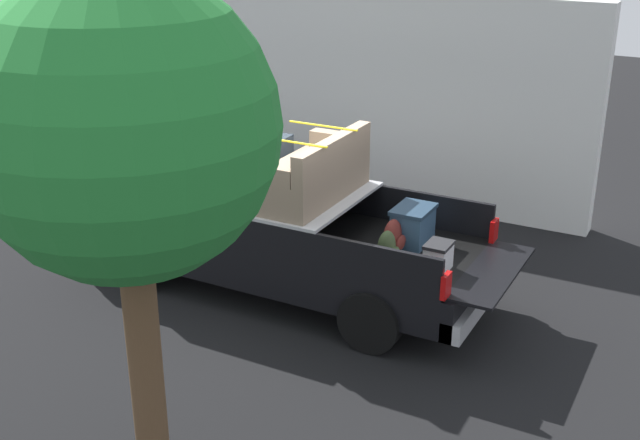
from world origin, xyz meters
TOP-DOWN VIEW (x-y plane):
  - ground_plane at (0.00, 0.00)m, footprint 40.00×40.00m
  - pickup_truck at (0.37, -0.00)m, footprint 6.05×2.06m
  - building_facade at (1.54, -3.92)m, footprint 9.72×0.36m
  - tree_background at (-1.10, 4.02)m, footprint 2.37×2.37m
  - trash_can at (2.85, -3.18)m, footprint 0.60×0.60m

SIDE VIEW (x-z plane):
  - ground_plane at x=0.00m, z-range 0.00..0.00m
  - trash_can at x=2.85m, z-range 0.01..0.99m
  - pickup_truck at x=0.37m, z-range -0.16..2.07m
  - building_facade at x=1.54m, z-range 0.00..3.55m
  - tree_background at x=-1.10m, z-range 1.06..5.61m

